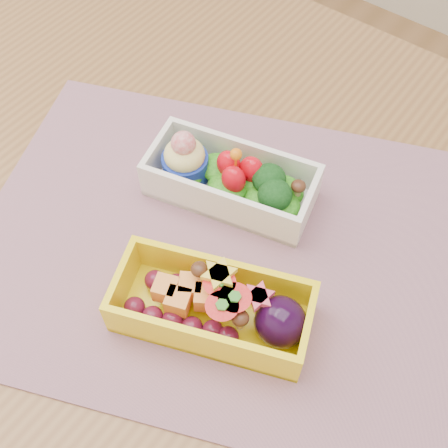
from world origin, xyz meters
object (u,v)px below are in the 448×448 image
Objects in this scene: placemat at (215,244)px; table at (219,279)px; bento_yellow at (216,307)px; bento_white at (230,179)px.

table is at bearing 114.14° from placemat.
bento_white is at bearing 100.82° from bento_yellow.
table is at bearing -80.52° from bento_white.
placemat is 2.50× the size of bento_yellow.
placemat reaches higher than table.
table is 6.12× the size of bento_yellow.
bento_yellow is (0.05, -0.07, 0.03)m from placemat.
bento_white is 0.15m from bento_yellow.
placemat is at bearing -80.40° from bento_white.
placemat is at bearing 107.36° from bento_yellow.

